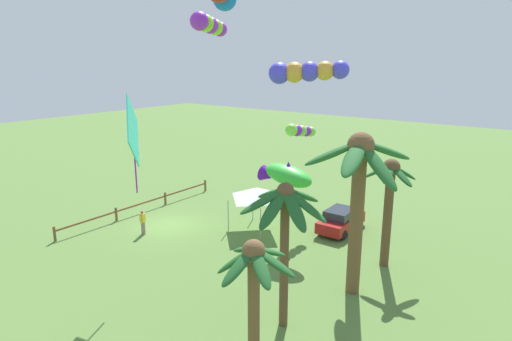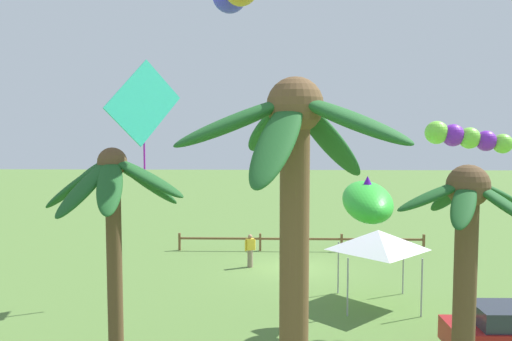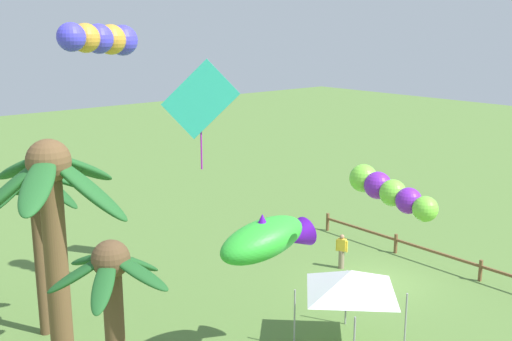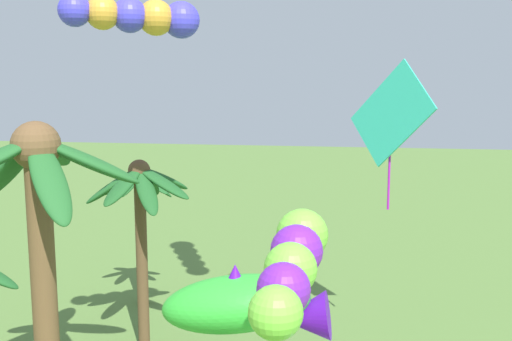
{
  "view_description": "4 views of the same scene",
  "coord_description": "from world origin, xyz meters",
  "px_view_note": "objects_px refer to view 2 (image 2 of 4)",
  "views": [
    {
      "loc": [
        18.37,
        21.21,
        10.81
      ],
      "look_at": [
        0.99,
        8.04,
        5.24
      ],
      "focal_mm": 30.64,
      "sensor_mm": 36.0,
      "label": 1
    },
    {
      "loc": [
        1.06,
        24.65,
        6.64
      ],
      "look_at": [
        1.53,
        7.81,
        5.3
      ],
      "focal_mm": 36.92,
      "sensor_mm": 36.0,
      "label": 2
    },
    {
      "loc": [
        -15.51,
        19.98,
        10.74
      ],
      "look_at": [
        0.12,
        6.53,
        5.88
      ],
      "focal_mm": 44.05,
      "sensor_mm": 36.0,
      "label": 3
    },
    {
      "loc": [
        -13.65,
        5.99,
        8.96
      ],
      "look_at": [
        0.29,
        8.01,
        6.68
      ],
      "focal_mm": 43.71,
      "sensor_mm": 36.0,
      "label": 4
    }
  ],
  "objects_px": {
    "palm_tree_0": "(466,248)",
    "palm_tree_1": "(294,176)",
    "spectator_0": "(250,250)",
    "kite_diamond_0": "(144,104)",
    "kite_fish_2": "(366,201)",
    "festival_tent": "(378,240)",
    "kite_tube_5": "(465,137)",
    "palm_tree_3": "(114,205)"
  },
  "relations": [
    {
      "from": "palm_tree_3",
      "to": "spectator_0",
      "type": "bearing_deg",
      "value": -102.42
    },
    {
      "from": "kite_diamond_0",
      "to": "kite_fish_2",
      "type": "xyz_separation_m",
      "value": [
        -7.91,
        3.27,
        -3.22
      ]
    },
    {
      "from": "palm_tree_1",
      "to": "kite_fish_2",
      "type": "xyz_separation_m",
      "value": [
        -2.57,
        -5.61,
        -1.31
      ]
    },
    {
      "from": "palm_tree_1",
      "to": "kite_fish_2",
      "type": "height_order",
      "value": "palm_tree_1"
    },
    {
      "from": "kite_tube_5",
      "to": "festival_tent",
      "type": "bearing_deg",
      "value": -32.33
    },
    {
      "from": "palm_tree_3",
      "to": "spectator_0",
      "type": "xyz_separation_m",
      "value": [
        -2.75,
        -12.51,
        -4.01
      ]
    },
    {
      "from": "spectator_0",
      "to": "palm_tree_1",
      "type": "bearing_deg",
      "value": 96.12
    },
    {
      "from": "kite_fish_2",
      "to": "palm_tree_3",
      "type": "bearing_deg",
      "value": 33.21
    },
    {
      "from": "festival_tent",
      "to": "kite_fish_2",
      "type": "height_order",
      "value": "kite_fish_2"
    },
    {
      "from": "spectator_0",
      "to": "kite_tube_5",
      "type": "distance_m",
      "value": 11.6
    },
    {
      "from": "festival_tent",
      "to": "kite_fish_2",
      "type": "xyz_separation_m",
      "value": [
        0.98,
        2.83,
        1.87
      ]
    },
    {
      "from": "palm_tree_1",
      "to": "kite_tube_5",
      "type": "xyz_separation_m",
      "value": [
        -6.08,
        -6.84,
        0.7
      ]
    },
    {
      "from": "palm_tree_1",
      "to": "spectator_0",
      "type": "bearing_deg",
      "value": -83.88
    },
    {
      "from": "festival_tent",
      "to": "palm_tree_1",
      "type": "bearing_deg",
      "value": 67.23
    },
    {
      "from": "palm_tree_1",
      "to": "kite_tube_5",
      "type": "relative_size",
      "value": 2.68
    },
    {
      "from": "palm_tree_0",
      "to": "kite_fish_2",
      "type": "distance_m",
      "value": 5.88
    },
    {
      "from": "festival_tent",
      "to": "kite_diamond_0",
      "type": "bearing_deg",
      "value": -2.83
    },
    {
      "from": "palm_tree_0",
      "to": "kite_diamond_0",
      "type": "distance_m",
      "value": 13.19
    },
    {
      "from": "palm_tree_3",
      "to": "palm_tree_0",
      "type": "bearing_deg",
      "value": 170.33
    },
    {
      "from": "palm_tree_3",
      "to": "festival_tent",
      "type": "height_order",
      "value": "palm_tree_3"
    },
    {
      "from": "palm_tree_3",
      "to": "kite_fish_2",
      "type": "xyz_separation_m",
      "value": [
        -6.79,
        -4.44,
        -0.49
      ]
    },
    {
      "from": "palm_tree_0",
      "to": "kite_fish_2",
      "type": "height_order",
      "value": "palm_tree_0"
    },
    {
      "from": "kite_fish_2",
      "to": "palm_tree_0",
      "type": "bearing_deg",
      "value": 100.33
    },
    {
      "from": "palm_tree_3",
      "to": "festival_tent",
      "type": "xyz_separation_m",
      "value": [
        -7.77,
        -7.28,
        -2.36
      ]
    },
    {
      "from": "kite_diamond_0",
      "to": "palm_tree_3",
      "type": "bearing_deg",
      "value": 98.25
    },
    {
      "from": "spectator_0",
      "to": "festival_tent",
      "type": "xyz_separation_m",
      "value": [
        -5.01,
        5.23,
        1.65
      ]
    },
    {
      "from": "kite_diamond_0",
      "to": "festival_tent",
      "type": "bearing_deg",
      "value": 177.17
    },
    {
      "from": "palm_tree_1",
      "to": "kite_diamond_0",
      "type": "relative_size",
      "value": 1.65
    },
    {
      "from": "palm_tree_0",
      "to": "palm_tree_3",
      "type": "xyz_separation_m",
      "value": [
        7.84,
        -1.34,
        0.67
      ]
    },
    {
      "from": "spectator_0",
      "to": "kite_fish_2",
      "type": "relative_size",
      "value": 0.45
    },
    {
      "from": "palm_tree_0",
      "to": "spectator_0",
      "type": "height_order",
      "value": "palm_tree_0"
    },
    {
      "from": "palm_tree_0",
      "to": "palm_tree_1",
      "type": "relative_size",
      "value": 0.76
    },
    {
      "from": "palm_tree_0",
      "to": "palm_tree_1",
      "type": "xyz_separation_m",
      "value": [
        3.62,
        -0.17,
        1.5
      ]
    },
    {
      "from": "palm_tree_0",
      "to": "kite_diamond_0",
      "type": "height_order",
      "value": "kite_diamond_0"
    },
    {
      "from": "palm_tree_0",
      "to": "festival_tent",
      "type": "distance_m",
      "value": 8.78
    },
    {
      "from": "festival_tent",
      "to": "palm_tree_3",
      "type": "bearing_deg",
      "value": 43.14
    },
    {
      "from": "kite_fish_2",
      "to": "kite_tube_5",
      "type": "bearing_deg",
      "value": -160.77
    },
    {
      "from": "festival_tent",
      "to": "kite_diamond_0",
      "type": "distance_m",
      "value": 10.25
    },
    {
      "from": "spectator_0",
      "to": "palm_tree_3",
      "type": "bearing_deg",
      "value": 77.58
    },
    {
      "from": "palm_tree_0",
      "to": "festival_tent",
      "type": "relative_size",
      "value": 2.06
    },
    {
      "from": "palm_tree_1",
      "to": "festival_tent",
      "type": "distance_m",
      "value": 9.69
    },
    {
      "from": "festival_tent",
      "to": "palm_tree_0",
      "type": "bearing_deg",
      "value": 90.5
    }
  ]
}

